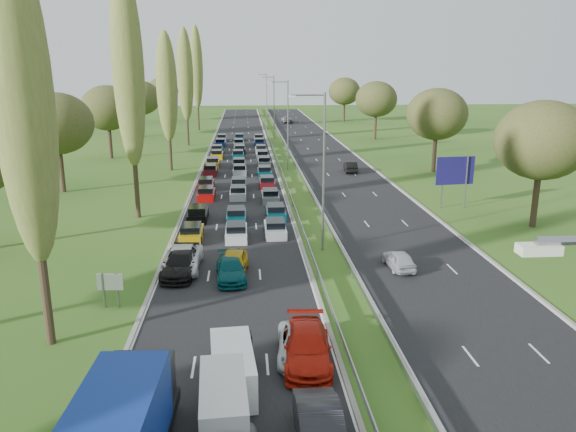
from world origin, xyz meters
name	(u,v)px	position (x,y,z in m)	size (l,w,h in m)	color
ground	(287,167)	(4.50, 80.00, 0.00)	(260.00, 260.00, 0.00)	#295119
near_carriageway	(239,165)	(-2.25, 82.50, 0.00)	(10.50, 215.00, 0.04)	black
far_carriageway	(331,164)	(11.25, 82.50, 0.00)	(10.50, 215.00, 0.04)	black
central_reservation	(285,161)	(4.50, 82.50, 0.55)	(2.36, 215.00, 0.32)	gray
lamp_columns	(288,126)	(4.50, 78.00, 6.00)	(0.18, 140.18, 12.00)	gray
poplar_row	(154,79)	(-11.50, 68.17, 12.39)	(2.80, 127.80, 22.44)	#2D2116
woodland_left	(46,127)	(-22.00, 62.63, 7.68)	(8.00, 166.00, 11.10)	#2D2116
woodland_right	(461,120)	(24.00, 66.67, 7.68)	(8.00, 153.00, 11.10)	#2D2116
traffic_queue_fill	(239,168)	(-2.27, 77.46, 0.44)	(9.09, 67.46, 0.80)	#BF990C
near_car_2	(181,259)	(-5.93, 39.34, 0.81)	(2.61, 5.67, 1.58)	white
near_car_3	(181,264)	(-5.89, 38.41, 0.79)	(2.14, 5.27, 1.53)	black
near_car_7	(231,269)	(-2.47, 37.35, 0.71)	(1.93, 4.74, 1.37)	#04444A
near_car_8	(234,263)	(-2.29, 38.26, 0.80)	(1.84, 4.57, 1.56)	#C69B0D
near_car_9	(321,431)	(1.21, 19.64, 0.82)	(1.68, 4.83, 1.59)	black
near_car_10	(300,345)	(1.12, 26.58, 0.67)	(2.16, 4.69, 1.30)	silver
near_car_11	(307,347)	(1.42, 26.05, 0.81)	(2.23, 5.48, 1.59)	#B91A0B
far_car_0	(399,259)	(9.29, 38.47, 0.67)	(1.54, 3.84, 1.31)	#B1B5BC
far_car_1	(350,167)	(12.76, 75.52, 0.74)	(1.52, 4.35, 1.43)	black
far_car_2	(287,119)	(9.41, 144.69, 0.80)	(2.59, 5.63, 1.56)	gray
white_van_front	(233,366)	(-2.09, 24.30, 0.95)	(1.80, 4.59, 1.85)	white
white_van_rear	(224,400)	(-2.41, 21.70, 0.95)	(1.81, 4.61, 1.85)	silver
info_sign	(110,286)	(-9.40, 33.31, 1.37)	(1.50, 0.21, 2.10)	gray
direction_sign	(455,173)	(19.40, 55.28, 3.57)	(3.99, 0.53, 5.20)	gray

